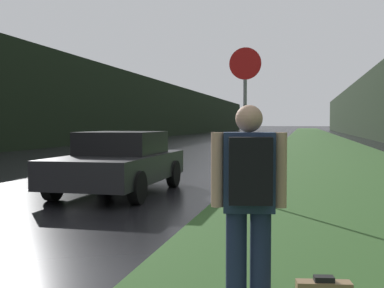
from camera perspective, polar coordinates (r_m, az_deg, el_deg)
grass_verge at (r=42.08m, az=14.79°, el=0.26°), size 6.00×240.00×0.02m
lane_stripe_b at (r=11.21m, az=-21.14°, el=-5.64°), size 0.12×3.00×0.01m
lane_stripe_c at (r=17.41m, az=-8.08°, el=-2.67°), size 0.12×3.00×0.01m
lane_stripe_d at (r=24.05m, az=-2.06°, el=-1.25°), size 0.12×3.00×0.01m
treeline_far_side at (r=54.70m, az=-4.86°, el=4.16°), size 2.00×140.00×6.40m
treeline_near_side at (r=52.57m, az=21.07°, el=4.29°), size 2.00×140.00×6.80m
stop_sign at (r=9.67m, az=6.30°, el=4.13°), size 0.64×0.07×3.06m
hitchhiker_with_backpack at (r=3.76m, az=6.76°, el=-6.35°), size 0.58×0.46×1.69m
car_passing_near at (r=10.85m, az=-8.55°, el=-2.12°), size 1.99×4.24×1.36m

